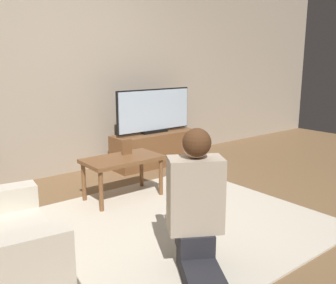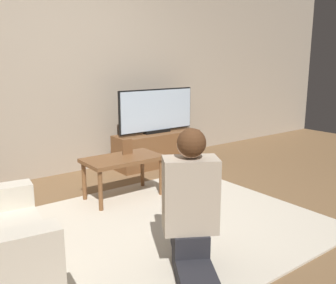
{
  "view_description": "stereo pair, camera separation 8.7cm",
  "coord_description": "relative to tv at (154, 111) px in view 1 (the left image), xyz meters",
  "views": [
    {
      "loc": [
        -1.59,
        -2.21,
        1.33
      ],
      "look_at": [
        0.55,
        0.48,
        0.57
      ],
      "focal_mm": 40.0,
      "sensor_mm": 36.0,
      "label": 1
    },
    {
      "loc": [
        -1.53,
        -2.26,
        1.33
      ],
      "look_at": [
        0.55,
        0.48,
        0.57
      ],
      "focal_mm": 40.0,
      "sensor_mm": 36.0,
      "label": 2
    }
  ],
  "objects": [
    {
      "name": "ground_plane",
      "position": [
        -1.18,
        -1.54,
        -0.7
      ],
      "size": [
        10.0,
        10.0,
        0.0
      ],
      "primitive_type": "plane",
      "color": "brown"
    },
    {
      "name": "wall_back",
      "position": [
        -1.18,
        0.39,
        0.6
      ],
      "size": [
        10.0,
        0.06,
        2.6
      ],
      "color": "tan",
      "rests_on": "ground_plane"
    },
    {
      "name": "picture_frame",
      "position": [
        -0.86,
        -0.71,
        -0.21
      ],
      "size": [
        0.11,
        0.01,
        0.15
      ],
      "color": "brown",
      "rests_on": "coffee_table"
    },
    {
      "name": "tv",
      "position": [
        0.0,
        0.0,
        0.0
      ],
      "size": [
        1.09,
        0.08,
        0.55
      ],
      "color": "black",
      "rests_on": "tv_stand"
    },
    {
      "name": "rug",
      "position": [
        -1.18,
        -1.54,
        -0.69
      ],
      "size": [
        2.74,
        2.04,
        0.02
      ],
      "color": "beige",
      "rests_on": "ground_plane"
    },
    {
      "name": "tv_stand",
      "position": [
        0.0,
        -0.0,
        -0.49
      ],
      "size": [
        1.14,
        0.37,
        0.42
      ],
      "color": "brown",
      "rests_on": "ground_plane"
    },
    {
      "name": "coffee_table",
      "position": [
        -0.96,
        -0.79,
        -0.34
      ],
      "size": [
        0.74,
        0.42,
        0.42
      ],
      "color": "brown",
      "rests_on": "ground_plane"
    },
    {
      "name": "person_kneeling",
      "position": [
        -1.27,
        -2.15,
        -0.26
      ],
      "size": [
        0.64,
        0.85,
        0.91
      ],
      "rotation": [
        0.0,
        0.0,
        2.61
      ],
      "color": "#232328",
      "rests_on": "rug"
    }
  ]
}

